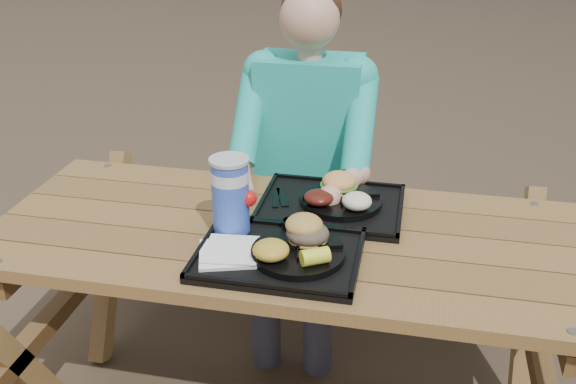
# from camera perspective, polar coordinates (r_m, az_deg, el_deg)

# --- Properties ---
(picnic_table) EXTENTS (1.80, 1.49, 0.75)m
(picnic_table) POSITION_cam_1_polar(r_m,az_deg,el_deg) (2.14, 0.00, -12.24)
(picnic_table) COLOR #999999
(picnic_table) RESTS_ON ground
(tray_near) EXTENTS (0.45, 0.35, 0.02)m
(tray_near) POSITION_cam_1_polar(r_m,az_deg,el_deg) (1.79, -0.80, -5.69)
(tray_near) COLOR black
(tray_near) RESTS_ON picnic_table
(tray_far) EXTENTS (0.45, 0.35, 0.02)m
(tray_far) POSITION_cam_1_polar(r_m,az_deg,el_deg) (2.05, 3.86, -1.32)
(tray_far) COLOR black
(tray_far) RESTS_ON picnic_table
(plate_near) EXTENTS (0.26, 0.26, 0.02)m
(plate_near) POSITION_cam_1_polar(r_m,az_deg,el_deg) (1.77, 0.91, -5.41)
(plate_near) COLOR black
(plate_near) RESTS_ON tray_near
(plate_far) EXTENTS (0.26, 0.26, 0.02)m
(plate_far) POSITION_cam_1_polar(r_m,az_deg,el_deg) (2.05, 4.75, -0.77)
(plate_far) COLOR black
(plate_far) RESTS_ON tray_far
(napkin_stack) EXTENTS (0.20, 0.20, 0.02)m
(napkin_stack) POSITION_cam_1_polar(r_m,az_deg,el_deg) (1.78, -5.34, -5.36)
(napkin_stack) COLOR white
(napkin_stack) RESTS_ON tray_near
(soda_cup) EXTENTS (0.11, 0.11, 0.22)m
(soda_cup) POSITION_cam_1_polar(r_m,az_deg,el_deg) (1.85, -5.14, -0.41)
(soda_cup) COLOR blue
(soda_cup) RESTS_ON tray_near
(condiment_bbq) EXTENTS (0.06, 0.06, 0.03)m
(condiment_bbq) POSITION_cam_1_polar(r_m,az_deg,el_deg) (1.88, 0.27, -2.98)
(condiment_bbq) COLOR black
(condiment_bbq) RESTS_ON tray_near
(condiment_mustard) EXTENTS (0.05, 0.05, 0.03)m
(condiment_mustard) POSITION_cam_1_polar(r_m,az_deg,el_deg) (1.88, 2.19, -3.18)
(condiment_mustard) COLOR yellow
(condiment_mustard) RESTS_ON tray_near
(sandwich) EXTENTS (0.11, 0.11, 0.12)m
(sandwich) POSITION_cam_1_polar(r_m,az_deg,el_deg) (1.77, 1.77, -2.73)
(sandwich) COLOR gold
(sandwich) RESTS_ON plate_near
(mac_cheese) EXTENTS (0.10, 0.10, 0.05)m
(mac_cheese) POSITION_cam_1_polar(r_m,az_deg,el_deg) (1.71, -1.53, -5.17)
(mac_cheese) COLOR gold
(mac_cheese) RESTS_ON plate_near
(corn_cob) EXTENTS (0.10, 0.10, 0.04)m
(corn_cob) POSITION_cam_1_polar(r_m,az_deg,el_deg) (1.69, 2.42, -5.75)
(corn_cob) COLOR #FCFF35
(corn_cob) RESTS_ON plate_near
(cutlery_far) EXTENTS (0.07, 0.14, 0.01)m
(cutlery_far) POSITION_cam_1_polar(r_m,az_deg,el_deg) (2.08, -0.49, -0.44)
(cutlery_far) COLOR black
(cutlery_far) RESTS_ON tray_far
(burger) EXTENTS (0.11, 0.11, 0.10)m
(burger) POSITION_cam_1_polar(r_m,az_deg,el_deg) (2.06, 4.59, 1.31)
(burger) COLOR #F2A455
(burger) RESTS_ON plate_far
(baked_beans) EXTENTS (0.09, 0.09, 0.04)m
(baked_beans) POSITION_cam_1_polar(r_m,az_deg,el_deg) (1.99, 2.75, -0.49)
(baked_beans) COLOR #511810
(baked_beans) RESTS_ON plate_far
(potato_salad) EXTENTS (0.09, 0.09, 0.05)m
(potato_salad) POSITION_cam_1_polar(r_m,az_deg,el_deg) (1.97, 6.14, -0.81)
(potato_salad) COLOR white
(potato_salad) RESTS_ON plate_far
(diner) EXTENTS (0.48, 0.84, 1.28)m
(diner) POSITION_cam_1_polar(r_m,az_deg,el_deg) (2.49, 1.75, 0.77)
(diner) COLOR #1CB3CA
(diner) RESTS_ON ground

